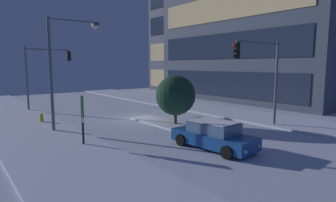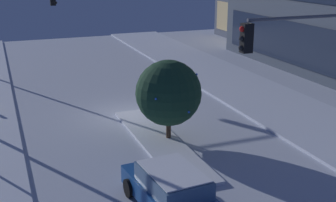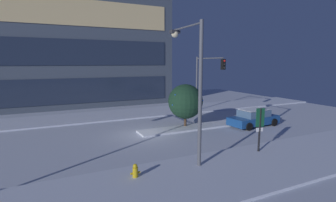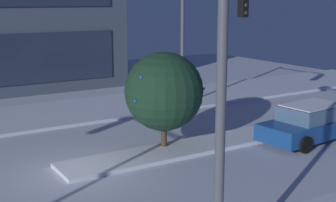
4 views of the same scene
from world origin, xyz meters
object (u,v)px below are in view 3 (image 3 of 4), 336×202
Objects in this scene: traffic_light_corner_far_right at (207,74)px; street_lamp_arched at (192,73)px; car_near at (254,118)px; decorated_tree_median at (185,102)px; fire_hydrant at (135,172)px; parking_info_sign at (260,125)px.

street_lamp_arched is (-8.05, -10.54, 0.65)m from traffic_light_corner_far_right.
decorated_tree_median is at bearing 155.36° from car_near.
car_near is at bearing -19.97° from decorated_tree_median.
decorated_tree_median reaches higher than car_near.
street_lamp_arched is at bearing 13.58° from fire_hydrant.
parking_info_sign is at bearing -82.39° from decorated_tree_median.
fire_hydrant is (-12.68, -5.60, -0.33)m from car_near.
fire_hydrant is at bearing 102.53° from parking_info_sign.
parking_info_sign is (4.44, -0.65, -3.20)m from street_lamp_arched.
car_near is 6.28m from decorated_tree_median.
decorated_tree_median is (3.44, 6.82, -2.74)m from street_lamp_arched.
traffic_light_corner_far_right is at bearing 44.55° from fire_hydrant.
traffic_light_corner_far_right is 2.18× the size of parking_info_sign.
car_near is 6.21× the size of fire_hydrant.
parking_info_sign is at bearing -96.20° from street_lamp_arched.
car_near is at bearing -30.06° from parking_info_sign.
fire_hydrant is at bearing -45.45° from traffic_light_corner_far_right.
traffic_light_corner_far_right is 13.28m from street_lamp_arched.
street_lamp_arched is 2.70× the size of parking_info_sign.
traffic_light_corner_far_right is 7.81× the size of fire_hydrant.
car_near is 0.64× the size of street_lamp_arched.
decorated_tree_median is (6.96, 7.67, 1.88)m from fire_hydrant.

